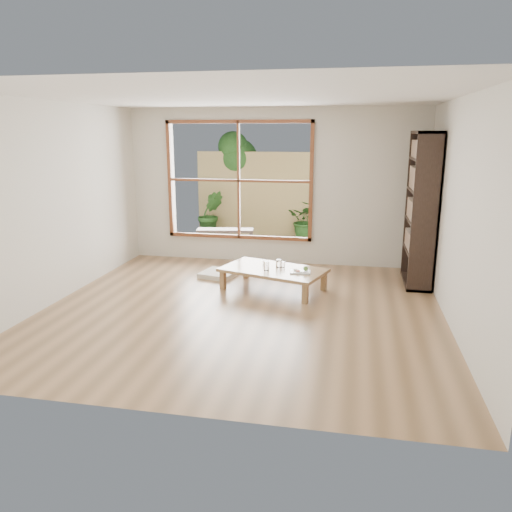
% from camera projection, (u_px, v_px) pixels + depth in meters
% --- Properties ---
extents(ground, '(5.00, 5.00, 0.00)m').
position_uv_depth(ground, '(242.00, 309.00, 6.39)').
color(ground, '#A27951').
rests_on(ground, ground).
extents(low_table, '(1.61, 1.21, 0.31)m').
position_uv_depth(low_table, '(273.00, 271.00, 7.11)').
color(low_table, '#9A7C4B').
rests_on(low_table, ground).
extents(floor_cushion, '(0.61, 0.61, 0.07)m').
position_uv_depth(floor_cushion, '(219.00, 274.00, 7.83)').
color(floor_cushion, beige).
rests_on(floor_cushion, ground).
extents(bookshelf, '(0.36, 1.00, 2.22)m').
position_uv_depth(bookshelf, '(421.00, 210.00, 7.23)').
color(bookshelf, '#30211A').
rests_on(bookshelf, ground).
extents(glass_tall, '(0.07, 0.07, 0.13)m').
position_uv_depth(glass_tall, '(267.00, 266.00, 6.99)').
color(glass_tall, silver).
rests_on(glass_tall, low_table).
extents(glass_mid, '(0.08, 0.08, 0.11)m').
position_uv_depth(glass_mid, '(279.00, 263.00, 7.16)').
color(glass_mid, silver).
rests_on(glass_mid, low_table).
extents(glass_short, '(0.06, 0.06, 0.08)m').
position_uv_depth(glass_short, '(283.00, 264.00, 7.17)').
color(glass_short, silver).
rests_on(glass_short, low_table).
extents(glass_small, '(0.05, 0.05, 0.07)m').
position_uv_depth(glass_small, '(265.00, 263.00, 7.29)').
color(glass_small, silver).
rests_on(glass_small, low_table).
extents(food_tray, '(0.29, 0.22, 0.09)m').
position_uv_depth(food_tray, '(301.00, 271.00, 6.89)').
color(food_tray, white).
rests_on(food_tray, low_table).
extents(deck, '(2.80, 2.00, 0.05)m').
position_uv_depth(deck, '(252.00, 246.00, 9.89)').
color(deck, '#39302A').
rests_on(deck, ground).
extents(garden_bench, '(1.13, 0.50, 0.35)m').
position_uv_depth(garden_bench, '(225.00, 232.00, 9.70)').
color(garden_bench, '#30211A').
rests_on(garden_bench, deck).
extents(bamboo_fence, '(2.80, 0.06, 1.80)m').
position_uv_depth(bamboo_fence, '(262.00, 195.00, 10.62)').
color(bamboo_fence, tan).
rests_on(bamboo_fence, ground).
extents(shrub_right, '(0.77, 0.68, 0.83)m').
position_uv_depth(shrub_right, '(307.00, 220.00, 10.29)').
color(shrub_right, '#2A551F').
rests_on(shrub_right, deck).
extents(shrub_left, '(0.67, 0.62, 0.98)m').
position_uv_depth(shrub_left, '(211.00, 214.00, 10.55)').
color(shrub_left, '#2A551F').
rests_on(shrub_left, deck).
extents(garden_tree, '(1.04, 0.85, 2.22)m').
position_uv_depth(garden_tree, '(234.00, 159.00, 10.86)').
color(garden_tree, '#4C3D2D').
rests_on(garden_tree, ground).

